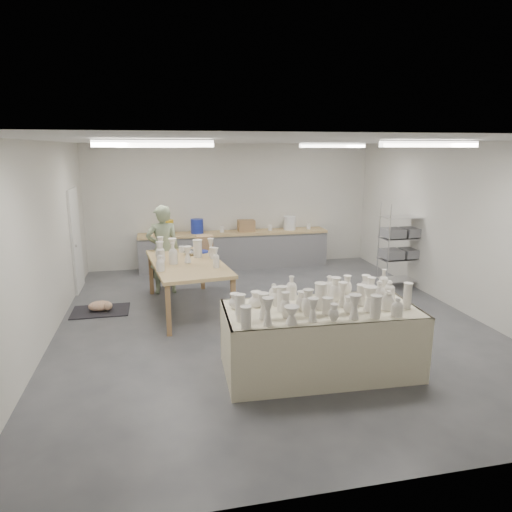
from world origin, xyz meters
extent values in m
plane|color=#424449|center=(0.00, 0.00, 0.00)|extent=(8.00, 8.00, 0.00)
cube|color=white|center=(0.00, 0.00, 2.99)|extent=(7.00, 8.00, 0.02)
cube|color=silver|center=(0.00, 4.00, 1.50)|extent=(7.00, 0.02, 3.00)
cube|color=silver|center=(0.00, -4.00, 1.50)|extent=(7.00, 0.02, 3.00)
cube|color=silver|center=(-3.50, 0.00, 1.50)|extent=(0.02, 8.00, 3.00)
cube|color=silver|center=(3.50, 0.00, 1.50)|extent=(0.02, 8.00, 3.00)
cube|color=white|center=(-3.47, 2.60, 1.05)|extent=(0.05, 0.90, 2.10)
cube|color=white|center=(-1.80, -1.50, 2.94)|extent=(1.40, 0.12, 0.08)
cube|color=white|center=(1.80, -1.50, 2.94)|extent=(1.40, 0.12, 0.08)
cube|color=white|center=(-1.80, 2.00, 2.94)|extent=(1.40, 0.12, 0.08)
cube|color=white|center=(1.80, 2.00, 2.94)|extent=(1.40, 0.12, 0.08)
cube|color=tan|center=(0.00, 3.68, 0.87)|extent=(4.60, 0.60, 0.06)
cube|color=slate|center=(0.00, 3.68, 0.42)|extent=(4.60, 0.55, 0.84)
cylinder|color=yellow|center=(-1.60, 3.68, 1.07)|extent=(0.30, 0.30, 0.34)
cylinder|color=#1C2C98|center=(-0.90, 3.68, 1.07)|extent=(0.30, 0.30, 0.34)
cylinder|color=white|center=(1.40, 3.68, 1.07)|extent=(0.30, 0.30, 0.34)
cube|color=#916746|center=(0.30, 3.68, 1.04)|extent=(0.40, 0.30, 0.28)
cylinder|color=white|center=(-2.00, 3.68, 0.97)|extent=(0.10, 0.10, 0.14)
cylinder|color=white|center=(-0.30, 3.68, 0.97)|extent=(0.10, 0.10, 0.14)
cylinder|color=white|center=(0.90, 3.68, 0.97)|extent=(0.10, 0.10, 0.14)
cylinder|color=white|center=(1.90, 3.68, 0.97)|extent=(0.10, 0.10, 0.14)
cylinder|color=silver|center=(2.78, 1.18, 0.90)|extent=(0.02, 0.02, 1.80)
cylinder|color=silver|center=(3.62, 1.18, 0.90)|extent=(0.02, 0.02, 1.80)
cylinder|color=silver|center=(2.78, 1.62, 0.90)|extent=(0.02, 0.02, 1.80)
cylinder|color=silver|center=(3.62, 1.62, 0.90)|extent=(0.02, 0.02, 1.80)
cube|color=silver|center=(3.20, 1.40, 0.15)|extent=(0.88, 0.48, 0.02)
cube|color=silver|center=(3.20, 1.40, 0.60)|extent=(0.88, 0.48, 0.02)
cube|color=silver|center=(3.20, 1.40, 1.05)|extent=(0.88, 0.48, 0.02)
cube|color=silver|center=(3.20, 1.40, 1.50)|extent=(0.88, 0.48, 0.02)
cube|color=slate|center=(2.98, 1.40, 0.72)|extent=(0.38, 0.42, 0.18)
cube|color=slate|center=(3.42, 1.40, 0.72)|extent=(0.38, 0.42, 0.18)
cube|color=slate|center=(2.98, 1.40, 1.17)|extent=(0.38, 0.42, 0.18)
cube|color=slate|center=(3.42, 1.40, 1.17)|extent=(0.38, 0.42, 0.18)
cube|color=olive|center=(0.21, -1.89, 0.39)|extent=(2.26, 1.09, 0.78)
cube|color=beige|center=(0.21, -1.89, 0.86)|extent=(2.54, 1.27, 0.03)
cube|color=beige|center=(0.21, -2.46, 0.44)|extent=(2.50, 0.12, 0.88)
cube|color=beige|center=(0.21, -1.32, 0.44)|extent=(2.50, 0.12, 0.88)
cube|color=tan|center=(-1.33, 0.91, 0.87)|extent=(1.49, 2.52, 0.06)
cube|color=olive|center=(-1.85, -0.22, 0.42)|extent=(0.08, 0.08, 0.84)
cube|color=olive|center=(-0.80, -0.22, 0.42)|extent=(0.08, 0.08, 0.84)
cube|color=olive|center=(-1.85, 2.04, 0.42)|extent=(0.08, 0.08, 0.84)
cube|color=olive|center=(-0.80, 2.04, 0.42)|extent=(0.08, 0.08, 0.84)
ellipsoid|color=silver|center=(-1.23, 1.46, 0.95)|extent=(0.26, 0.26, 0.12)
cylinder|color=#1C2C98|center=(-1.00, 1.60, 0.91)|extent=(0.26, 0.26, 0.03)
cylinder|color=white|center=(-1.38, 1.70, 0.96)|extent=(0.11, 0.11, 0.12)
cube|color=#916746|center=(-0.91, 1.87, 1.04)|extent=(0.32, 0.26, 0.28)
cube|color=black|center=(-2.90, 1.10, 0.01)|extent=(1.00, 0.70, 0.02)
ellipsoid|color=white|center=(-2.90, 1.10, 0.11)|extent=(0.46, 0.35, 0.18)
sphere|color=white|center=(-2.76, 1.00, 0.13)|extent=(0.15, 0.15, 0.15)
imported|color=gray|center=(-1.73, 1.98, 0.90)|extent=(0.69, 0.48, 1.80)
cylinder|color=red|center=(-1.73, 2.25, 0.29)|extent=(0.40, 0.40, 0.04)
cylinder|color=silver|center=(-1.60, 2.22, 0.14)|extent=(0.02, 0.02, 0.28)
cylinder|color=silver|center=(-1.77, 2.38, 0.14)|extent=(0.02, 0.02, 0.28)
cylinder|color=silver|center=(-1.82, 2.15, 0.14)|extent=(0.02, 0.02, 0.28)
camera|label=1|loc=(-1.78, -7.14, 2.89)|focal=32.00mm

